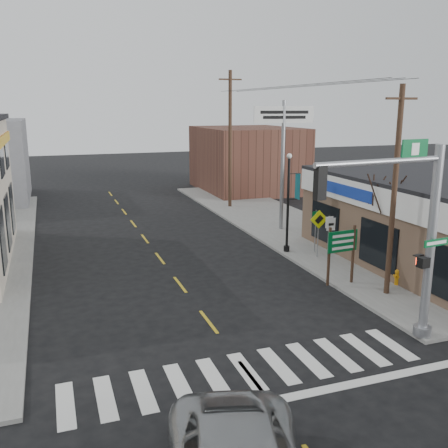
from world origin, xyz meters
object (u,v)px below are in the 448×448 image
object	(u,v)px
bare_tree	(387,183)
utility_pole_far	(230,138)
guide_sign	(342,247)
utility_pole_near	(394,191)
fire_hydrant	(397,276)
lamp_post	(289,195)
traffic_signal_pole	(413,224)
dance_center_sign	(283,135)

from	to	relation	value
bare_tree	utility_pole_far	distance (m)	16.56
guide_sign	utility_pole_near	size ratio (longest dim) A/B	0.31
fire_hydrant	utility_pole_near	size ratio (longest dim) A/B	0.08
lamp_post	utility_pole_near	bearing A→B (deg)	-105.67
guide_sign	utility_pole_near	world-z (taller)	utility_pole_near
bare_tree	lamp_post	bearing A→B (deg)	119.78
utility_pole_near	utility_pole_far	distance (m)	18.82
traffic_signal_pole	utility_pole_far	xyz separation A→B (m)	(2.26, 22.37, 1.22)
guide_sign	lamp_post	size ratio (longest dim) A/B	0.50
utility_pole_near	utility_pole_far	xyz separation A→B (m)	(0.20, 18.80, 0.86)
fire_hydrant	bare_tree	bearing A→B (deg)	75.96
bare_tree	utility_pole_far	size ratio (longest dim) A/B	0.53
guide_sign	utility_pole_near	xyz separation A→B (m)	(1.20, -1.50, 2.53)
utility_pole_near	guide_sign	bearing A→B (deg)	126.44
fire_hydrant	utility_pole_far	xyz separation A→B (m)	(-0.80, 18.16, 4.65)
lamp_post	utility_pole_near	size ratio (longest dim) A/B	0.62
dance_center_sign	bare_tree	xyz separation A→B (m)	(0.69, -8.87, -1.60)
lamp_post	utility_pole_far	xyz separation A→B (m)	(1.27, 12.14, 2.09)
lamp_post	dance_center_sign	distance (m)	5.58
traffic_signal_pole	lamp_post	world-z (taller)	traffic_signal_pole
traffic_signal_pole	dance_center_sign	bearing A→B (deg)	73.36
fire_hydrant	utility_pole_far	bearing A→B (deg)	92.52
fire_hydrant	lamp_post	distance (m)	6.87
guide_sign	utility_pole_far	bearing A→B (deg)	80.52
fire_hydrant	lamp_post	xyz separation A→B (m)	(-2.07, 6.03, 2.56)
traffic_signal_pole	fire_hydrant	xyz separation A→B (m)	(3.06, 4.21, -3.44)
bare_tree	utility_pole_near	world-z (taller)	utility_pole_near
fire_hydrant	utility_pole_near	world-z (taller)	utility_pole_near
traffic_signal_pole	dance_center_sign	xyz separation A→B (m)	(2.78, 14.75, 1.88)
utility_pole_near	utility_pole_far	size ratio (longest dim) A/B	0.83
traffic_signal_pole	bare_tree	bearing A→B (deg)	53.46
guide_sign	lamp_post	world-z (taller)	lamp_post
dance_center_sign	bare_tree	bearing A→B (deg)	-78.23
bare_tree	utility_pole_near	distance (m)	2.71
fire_hydrant	lamp_post	bearing A→B (deg)	108.97
dance_center_sign	utility_pole_far	bearing A→B (deg)	101.26
guide_sign	fire_hydrant	world-z (taller)	guide_sign
fire_hydrant	dance_center_sign	world-z (taller)	dance_center_sign
guide_sign	bare_tree	world-z (taller)	bare_tree
traffic_signal_pole	guide_sign	bearing A→B (deg)	74.44
traffic_signal_pole	guide_sign	world-z (taller)	traffic_signal_pole
fire_hydrant	utility_pole_far	size ratio (longest dim) A/B	0.07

